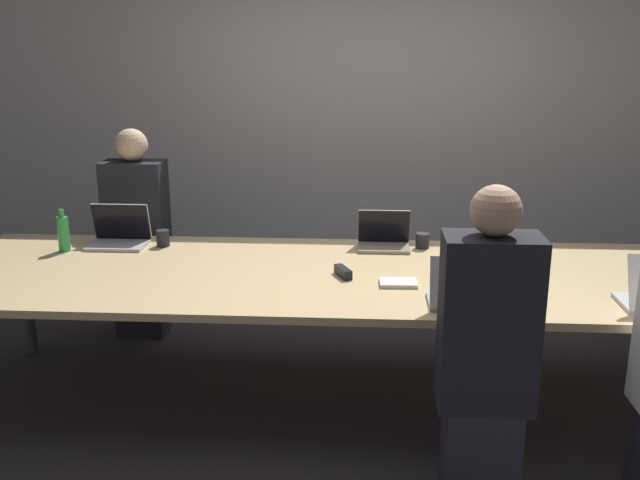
{
  "coord_description": "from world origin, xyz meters",
  "views": [
    {
      "loc": [
        0.01,
        -3.65,
        1.95
      ],
      "look_at": [
        -0.22,
        0.1,
        0.9
      ],
      "focal_mm": 40.0,
      "sensor_mm": 36.0,
      "label": 1
    }
  ],
  "objects_px": {
    "laptop_far_center": "(384,237)",
    "cup_far_center": "(422,241)",
    "person_far_left": "(138,238)",
    "bottle_far_left": "(63,233)",
    "person_near_midright": "(486,355)",
    "stapler": "(343,272)",
    "laptop_near_midright": "(467,292)",
    "laptop_far_left": "(120,233)",
    "cup_far_left": "(163,238)"
  },
  "relations": [
    {
      "from": "bottle_far_left",
      "to": "person_near_midright",
      "type": "relative_size",
      "value": 0.18
    },
    {
      "from": "stapler",
      "to": "cup_far_center",
      "type": "bearing_deg",
      "value": 26.61
    },
    {
      "from": "cup_far_left",
      "to": "laptop_far_center",
      "type": "relative_size",
      "value": 0.32
    },
    {
      "from": "person_far_left",
      "to": "cup_far_left",
      "type": "distance_m",
      "value": 0.52
    },
    {
      "from": "laptop_far_left",
      "to": "person_near_midright",
      "type": "bearing_deg",
      "value": -33.29
    },
    {
      "from": "laptop_near_midright",
      "to": "stapler",
      "type": "height_order",
      "value": "laptop_near_midright"
    },
    {
      "from": "bottle_far_left",
      "to": "laptop_near_midright",
      "type": "relative_size",
      "value": 0.72
    },
    {
      "from": "person_near_midright",
      "to": "cup_far_center",
      "type": "height_order",
      "value": "person_near_midright"
    },
    {
      "from": "bottle_far_left",
      "to": "stapler",
      "type": "distance_m",
      "value": 1.71
    },
    {
      "from": "cup_far_left",
      "to": "stapler",
      "type": "distance_m",
      "value": 1.22
    },
    {
      "from": "laptop_far_left",
      "to": "bottle_far_left",
      "type": "distance_m",
      "value": 0.32
    },
    {
      "from": "laptop_near_midright",
      "to": "cup_far_left",
      "type": "bearing_deg",
      "value": -28.66
    },
    {
      "from": "person_far_left",
      "to": "laptop_near_midright",
      "type": "relative_size",
      "value": 4.0
    },
    {
      "from": "cup_far_center",
      "to": "laptop_near_midright",
      "type": "bearing_deg",
      "value": -82.53
    },
    {
      "from": "person_near_midright",
      "to": "cup_far_center",
      "type": "distance_m",
      "value": 1.38
    },
    {
      "from": "person_far_left",
      "to": "laptop_far_center",
      "type": "relative_size",
      "value": 4.53
    },
    {
      "from": "laptop_far_center",
      "to": "cup_far_center",
      "type": "relative_size",
      "value": 3.45
    },
    {
      "from": "person_near_midright",
      "to": "person_far_left",
      "type": "bearing_deg",
      "value": -40.26
    },
    {
      "from": "person_far_left",
      "to": "laptop_far_center",
      "type": "xyz_separation_m",
      "value": [
        1.63,
        -0.36,
        0.13
      ]
    },
    {
      "from": "laptop_far_left",
      "to": "laptop_near_midright",
      "type": "height_order",
      "value": "laptop_near_midright"
    },
    {
      "from": "laptop_far_left",
      "to": "bottle_far_left",
      "type": "xyz_separation_m",
      "value": [
        -0.28,
        -0.15,
        0.04
      ]
    },
    {
      "from": "cup_far_left",
      "to": "laptop_far_center",
      "type": "height_order",
      "value": "laptop_far_center"
    },
    {
      "from": "laptop_near_midright",
      "to": "laptop_far_center",
      "type": "bearing_deg",
      "value": -69.78
    },
    {
      "from": "cup_far_left",
      "to": "laptop_near_midright",
      "type": "distance_m",
      "value": 1.94
    },
    {
      "from": "cup_far_center",
      "to": "person_near_midright",
      "type": "bearing_deg",
      "value": -82.99
    },
    {
      "from": "laptop_near_midright",
      "to": "stapler",
      "type": "bearing_deg",
      "value": -35.22
    },
    {
      "from": "person_far_left",
      "to": "bottle_far_left",
      "type": "distance_m",
      "value": 0.63
    },
    {
      "from": "laptop_far_center",
      "to": "laptop_far_left",
      "type": "bearing_deg",
      "value": -178.57
    },
    {
      "from": "person_far_left",
      "to": "laptop_far_center",
      "type": "height_order",
      "value": "person_far_left"
    },
    {
      "from": "person_far_left",
      "to": "person_near_midright",
      "type": "xyz_separation_m",
      "value": [
        2.03,
        -1.72,
        -0.0
      ]
    },
    {
      "from": "cup_far_center",
      "to": "stapler",
      "type": "relative_size",
      "value": 0.58
    },
    {
      "from": "bottle_far_left",
      "to": "cup_far_left",
      "type": "bearing_deg",
      "value": 14.07
    },
    {
      "from": "laptop_near_midright",
      "to": "laptop_far_center",
      "type": "height_order",
      "value": "laptop_near_midright"
    },
    {
      "from": "laptop_near_midright",
      "to": "cup_far_center",
      "type": "distance_m",
      "value": 0.99
    },
    {
      "from": "cup_far_center",
      "to": "stapler",
      "type": "height_order",
      "value": "cup_far_center"
    },
    {
      "from": "person_near_midright",
      "to": "laptop_far_center",
      "type": "distance_m",
      "value": 1.42
    },
    {
      "from": "laptop_far_left",
      "to": "laptop_near_midright",
      "type": "relative_size",
      "value": 0.99
    },
    {
      "from": "laptop_far_center",
      "to": "cup_far_center",
      "type": "bearing_deg",
      "value": 1.42
    },
    {
      "from": "person_near_midright",
      "to": "laptop_far_center",
      "type": "xyz_separation_m",
      "value": [
        -0.4,
        1.36,
        0.13
      ]
    },
    {
      "from": "cup_far_left",
      "to": "cup_far_center",
      "type": "height_order",
      "value": "cup_far_left"
    },
    {
      "from": "laptop_far_left",
      "to": "person_far_left",
      "type": "relative_size",
      "value": 0.25
    },
    {
      "from": "stapler",
      "to": "bottle_far_left",
      "type": "bearing_deg",
      "value": 142.77
    },
    {
      "from": "bottle_far_left",
      "to": "person_near_midright",
      "type": "bearing_deg",
      "value": -26.99
    },
    {
      "from": "cup_far_left",
      "to": "person_far_left",
      "type": "bearing_deg",
      "value": 125.33
    },
    {
      "from": "person_far_left",
      "to": "stapler",
      "type": "xyz_separation_m",
      "value": [
        1.4,
        -0.92,
        0.09
      ]
    },
    {
      "from": "person_far_left",
      "to": "stapler",
      "type": "distance_m",
      "value": 1.68
    },
    {
      "from": "laptop_far_left",
      "to": "cup_far_left",
      "type": "xyz_separation_m",
      "value": [
        0.27,
        -0.01,
        -0.02
      ]
    },
    {
      "from": "laptop_far_left",
      "to": "stapler",
      "type": "bearing_deg",
      "value": -20.82
    },
    {
      "from": "cup_far_left",
      "to": "cup_far_center",
      "type": "xyz_separation_m",
      "value": [
        1.57,
        0.06,
        -0.01
      ]
    },
    {
      "from": "bottle_far_left",
      "to": "person_far_left",
      "type": "bearing_deg",
      "value": 64.49
    }
  ]
}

